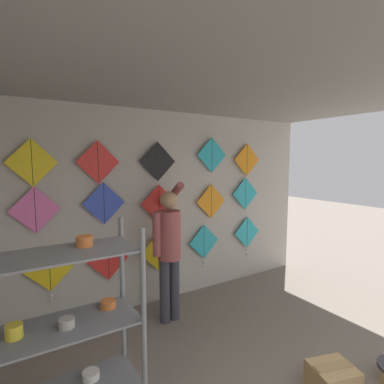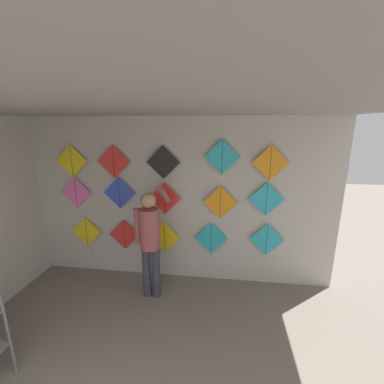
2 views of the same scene
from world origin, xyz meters
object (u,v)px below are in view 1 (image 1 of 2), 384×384
(kite_6, at_px, (104,203))
(kite_4, at_px, (247,234))
(kite_7, at_px, (159,203))
(kite_2, at_px, (158,252))
(kite_14, at_px, (247,160))
(shopkeeper, at_px, (169,244))
(kite_5, at_px, (35,210))
(shelf_rack, at_px, (42,371))
(kite_10, at_px, (32,163))
(kite_13, at_px, (212,155))
(kite_8, at_px, (211,201))
(kite_0, at_px, (50,271))
(kite_9, at_px, (245,194))
(cardboard_box, at_px, (332,382))
(kite_12, at_px, (158,162))
(kite_3, at_px, (204,243))
(kite_1, at_px, (108,260))
(kite_11, at_px, (98,162))

(kite_6, bearing_deg, kite_4, -0.02)
(kite_6, distance_m, kite_7, 0.79)
(kite_2, relative_size, kite_6, 1.00)
(kite_6, bearing_deg, kite_14, 0.00)
(shopkeeper, height_order, kite_5, shopkeeper)
(shelf_rack, height_order, kite_2, shelf_rack)
(kite_10, xyz_separation_m, kite_13, (2.52, 0.00, 0.11))
(kite_5, height_order, kite_8, kite_5)
(kite_0, xyz_separation_m, kite_7, (1.46, 0.00, 0.71))
(kite_9, height_order, kite_14, kite_14)
(kite_10, bearing_deg, kite_14, 0.00)
(shopkeeper, distance_m, cardboard_box, 2.20)
(kite_7, bearing_deg, kite_10, 180.00)
(kite_12, bearing_deg, kite_7, 0.00)
(kite_3, height_order, kite_6, kite_6)
(kite_3, distance_m, kite_12, 1.53)
(kite_9, bearing_deg, kite_8, 180.00)
(shopkeeper, distance_m, kite_1, 0.86)
(kite_1, bearing_deg, kite_0, -179.94)
(kite_7, bearing_deg, cardboard_box, -78.40)
(kite_7, distance_m, kite_10, 1.70)
(kite_6, bearing_deg, kite_12, 0.00)
(kite_12, bearing_deg, kite_3, -0.05)
(kite_8, xyz_separation_m, kite_14, (0.74, 0.00, 0.66))
(kite_0, xyz_separation_m, kite_8, (2.38, 0.00, 0.68))
(kite_13, bearing_deg, kite_4, -0.05)
(shelf_rack, bearing_deg, kite_4, 32.66)
(kite_0, relative_size, kite_4, 1.00)
(cardboard_box, distance_m, kite_2, 2.57)
(kite_3, relative_size, kite_9, 1.25)
(shelf_rack, bearing_deg, kite_13, 39.57)
(kite_6, xyz_separation_m, kite_14, (2.45, 0.00, 0.56))
(kite_11, xyz_separation_m, kite_14, (2.51, 0.00, 0.03))
(cardboard_box, bearing_deg, kite_2, 102.11)
(shopkeeper, distance_m, kite_6, 0.99)
(kite_14, bearing_deg, kite_10, 180.00)
(kite_3, distance_m, kite_14, 1.59)
(kite_3, bearing_deg, kite_0, 180.00)
(shelf_rack, bearing_deg, kite_2, 52.09)
(kite_10, relative_size, kite_12, 1.00)
(kite_1, xyz_separation_m, kite_6, (-0.04, 0.00, 0.76))
(kite_6, bearing_deg, kite_7, 0.00)
(kite_9, bearing_deg, shopkeeper, -163.48)
(shelf_rack, height_order, kite_7, kite_7)
(cardboard_box, xyz_separation_m, kite_3, (0.28, 2.44, 0.62))
(kite_5, height_order, kite_12, kite_12)
(kite_6, bearing_deg, kite_5, 180.00)
(shopkeeper, xyz_separation_m, kite_6, (-0.67, 0.52, 0.51))
(kite_9, bearing_deg, kite_12, 180.00)
(shelf_rack, relative_size, kite_11, 3.13)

